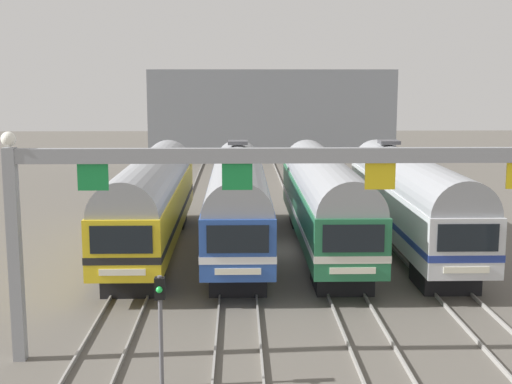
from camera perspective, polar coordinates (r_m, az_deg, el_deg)
ground_plane at (r=35.15m, az=2.01°, el=-4.77°), size 160.00×160.00×0.00m
track_bed at (r=51.78m, az=0.89°, el=-0.13°), size 14.22×70.00×0.15m
commuter_train_yellow at (r=34.80m, az=-8.47°, el=-0.49°), size 2.88×18.06×4.77m
commuter_train_blue at (r=34.54m, az=-1.48°, el=-0.46°), size 2.88×18.06×5.05m
commuter_train_green at (r=34.79m, az=5.52°, el=-0.43°), size 2.88×18.06×4.77m
commuter_train_silver at (r=35.55m, az=12.31°, el=-0.39°), size 2.88×18.06×5.05m
catenary_gantry at (r=20.93m, az=4.29°, el=-0.08°), size 17.95×0.44×6.97m
yard_signal_mast at (r=19.68m, az=-7.76°, el=-9.47°), size 0.28×0.35×3.19m
maintenance_building at (r=76.04m, az=1.18°, el=6.34°), size 25.13×10.00×9.34m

